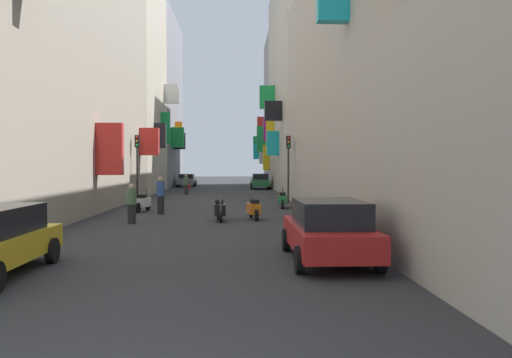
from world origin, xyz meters
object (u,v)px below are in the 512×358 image
Objects in this scene: scooter_red at (188,186)px; pedestrian_near_right at (186,185)px; traffic_light_near_corner at (288,157)px; scooter_black at (219,210)px; pedestrian_near_left at (132,204)px; parked_car_red at (328,229)px; scooter_green at (283,199)px; scooter_orange at (254,209)px; parked_car_green at (260,181)px; traffic_light_far_corner at (137,156)px; parked_car_grey at (187,180)px; scooter_white at (143,202)px; pedestrian_crossing at (161,195)px.

scooter_red is 1.23× the size of pedestrian_near_right.
pedestrian_near_right is 11.79m from traffic_light_near_corner.
pedestrian_near_left is (-3.42, -0.91, 0.32)m from scooter_black.
traffic_light_near_corner reaches higher than parked_car_red.
pedestrian_near_left is at bearing -124.77° from traffic_light_near_corner.
scooter_green is 9.72m from pedestrian_near_left.
scooter_orange is at bearing 98.55° from parked_car_red.
parked_car_green is at bearing 90.40° from scooter_green.
traffic_light_far_corner is at bearing 151.06° from scooter_green.
parked_car_grey is 0.97× the size of traffic_light_far_corner.
scooter_green is at bearing -100.99° from traffic_light_near_corner.
pedestrian_near_left is (0.48, -5.27, 0.32)m from scooter_white.
scooter_red is at bearing 100.98° from parked_car_red.
scooter_black is (4.50, -33.86, -0.26)m from parked_car_grey.
parked_car_green is 2.21× the size of scooter_white.
scooter_green is at bearing 47.05° from pedestrian_near_left.
parked_car_green is at bearing 89.76° from parked_car_red.
pedestrian_near_right reaches higher than scooter_white.
scooter_red is at bearing 93.92° from pedestrian_near_right.
parked_car_green is 24.78m from scooter_white.
pedestrian_near_left is 1.00× the size of pedestrian_near_right.
pedestrian_near_right is at bearing 89.22° from pedestrian_near_left.
traffic_light_near_corner reaches higher than parked_car_green.
traffic_light_far_corner reaches higher than parked_car_grey.
scooter_black is (3.91, -4.36, 0.00)m from scooter_white.
traffic_light_near_corner is 9.38m from traffic_light_far_corner.
pedestrian_near_right is at bearing 91.14° from pedestrian_crossing.
scooter_white is at bearing -77.07° from traffic_light_far_corner.
pedestrian_near_left is 0.38× the size of traffic_light_far_corner.
parked_car_green is at bearing 77.45° from pedestrian_near_left.
pedestrian_near_right reaches higher than parked_car_green.
pedestrian_near_right reaches higher than scooter_black.
scooter_red is at bearing 101.98° from scooter_orange.
pedestrian_near_right reaches higher than parked_car_grey.
parked_car_grey is 43.65m from parked_car_red.
scooter_orange is 1.51m from scooter_black.
scooter_green is (7.10, 1.85, -0.00)m from scooter_white.
parked_car_green is 28.31m from scooter_black.
pedestrian_crossing is (1.66, -30.91, 0.17)m from parked_car_grey.
pedestrian_near_left is at bearing -89.86° from scooter_red.
parked_car_green is 37.31m from parked_car_red.
parked_car_grey reaches higher than scooter_orange.
pedestrian_near_left is at bearing -102.55° from parked_car_green.
scooter_white is at bearing 127.22° from pedestrian_crossing.
pedestrian_crossing is (-6.03, -3.26, 0.42)m from scooter_green.
scooter_white is at bearing -165.43° from scooter_green.
parked_car_green is 0.95× the size of traffic_light_far_corner.
parked_car_green reaches higher than parked_car_grey.
pedestrian_near_right is (1.35, -15.02, 0.06)m from parked_car_grey.
scooter_red and scooter_green have the same top height.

